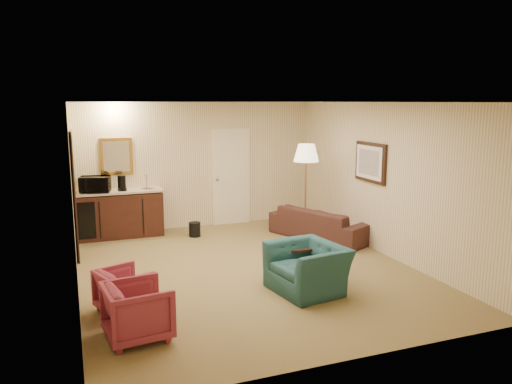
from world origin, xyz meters
The scene contains 12 objects.
ground centered at (0.00, 0.00, 0.00)m, with size 6.00×6.00×0.00m, color olive.
room_walls centered at (-0.10, 0.77, 1.72)m, with size 5.02×6.01×2.61m.
wetbar_cabinet centered at (-1.65, 2.72, 0.46)m, with size 1.64×0.58×0.92m, color #3C1813.
sofa centered at (1.95, 1.24, 0.39)m, with size 2.02×0.59×0.79m, color black.
teal_armchair centered at (0.50, -1.13, 0.44)m, with size 1.01×0.66×0.89m, color #1F4E4D.
rose_chair_near centered at (-1.96, -0.94, 0.31)m, with size 0.59×0.56×0.61m, color #8B2D41.
rose_chair_far centered at (-1.90, -1.75, 0.35)m, with size 0.68×0.64×0.70m, color #8B2D41.
coffee_table centered at (0.60, -0.57, 0.25)m, with size 0.88×0.59×0.51m, color black.
floor_lamp centered at (1.70, 1.40, 0.91)m, with size 0.48×0.48×1.83m, color #B3823B.
waste_bin centered at (-0.30, 2.20, 0.14)m, with size 0.23×0.23×0.28m, color black.
microwave centered at (-2.09, 2.65, 1.10)m, with size 0.54×0.30×0.37m, color black.
coffee_maker centered at (-1.60, 2.64, 1.07)m, with size 0.16×0.16×0.30m, color black.
Camera 1 is at (-2.49, -7.08, 2.62)m, focal length 35.00 mm.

